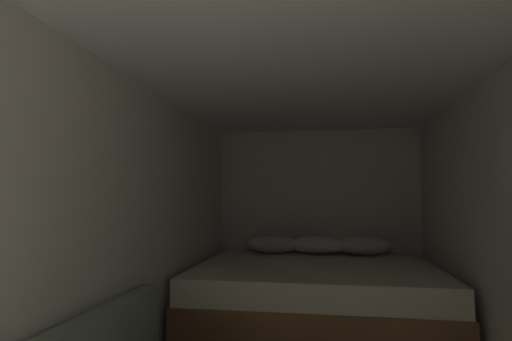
# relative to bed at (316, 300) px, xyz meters

# --- Properties ---
(wall_back) EXTENTS (2.43, 0.05, 2.12)m
(wall_back) POSITION_rel_bed_xyz_m (0.00, 0.96, 0.70)
(wall_back) COLOR silver
(wall_back) RESTS_ON ground
(wall_left) EXTENTS (0.05, 5.02, 2.12)m
(wall_left) POSITION_rel_bed_xyz_m (-1.19, -1.57, 0.70)
(wall_left) COLOR silver
(wall_left) RESTS_ON ground
(ceiling_slab) EXTENTS (2.43, 5.02, 0.05)m
(ceiling_slab) POSITION_rel_bed_xyz_m (0.00, -1.57, 1.78)
(ceiling_slab) COLOR white
(ceiling_slab) RESTS_ON wall_left
(bed) EXTENTS (2.21, 1.83, 0.90)m
(bed) POSITION_rel_bed_xyz_m (0.00, 0.00, 0.00)
(bed) COLOR brown
(bed) RESTS_ON ground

